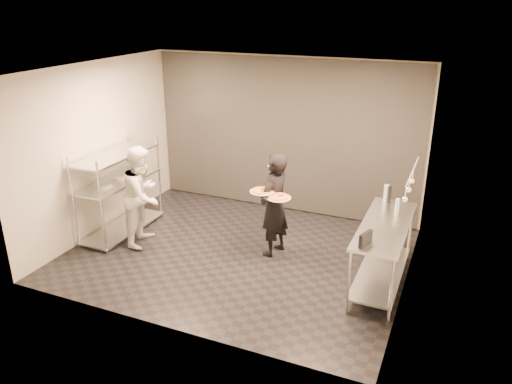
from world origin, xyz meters
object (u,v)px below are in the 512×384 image
at_px(bottle_clear, 397,205).
at_px(chef, 143,196).
at_px(pos_monitor, 366,239).
at_px(bottle_green, 386,193).
at_px(prep_counter, 383,244).
at_px(pass_rack, 119,188).
at_px(salad_plate, 277,164).
at_px(pizza_plate_near, 262,191).
at_px(bottle_dark, 389,194).
at_px(pizza_plate_far, 279,197).
at_px(waiter, 274,205).

bearing_deg(bottle_clear, chef, -170.47).
bearing_deg(pos_monitor, bottle_green, 109.93).
relative_size(prep_counter, bottle_green, 7.11).
height_order(pass_rack, salad_plate, pass_rack).
relative_size(pizza_plate_near, bottle_dark, 1.56).
height_order(chef, pos_monitor, chef).
distance_m(pass_rack, pizza_plate_far, 2.80).
relative_size(salad_plate, bottle_green, 1.12).
xyz_separation_m(pass_rack, bottle_clear, (4.41, 0.46, 0.25)).
relative_size(pos_monitor, bottle_clear, 1.20).
xyz_separation_m(pass_rack, pizza_plate_near, (2.52, 0.09, 0.31)).
xyz_separation_m(pass_rack, salad_plate, (2.58, 0.56, 0.58)).
xyz_separation_m(pass_rack, pos_monitor, (4.21, -0.72, 0.24)).
height_order(pass_rack, bottle_clear, pass_rack).
bearing_deg(bottle_dark, pass_rack, -169.27).
distance_m(chef, pizza_plate_near, 1.96).
bearing_deg(bottle_green, pizza_plate_near, -156.90).
relative_size(pizza_plate_far, salad_plate, 1.26).
relative_size(prep_counter, pizza_plate_near, 5.03).
xyz_separation_m(waiter, bottle_clear, (1.76, 0.19, 0.21)).
distance_m(chef, salad_plate, 2.18).
xyz_separation_m(chef, bottle_clear, (3.81, 0.64, 0.22)).
bearing_deg(bottle_dark, pos_monitor, -90.97).
bearing_deg(pos_monitor, chef, -169.12).
bearing_deg(bottle_green, prep_counter, -80.33).
xyz_separation_m(pizza_plate_far, pos_monitor, (1.42, -0.79, -0.02)).
xyz_separation_m(pos_monitor, bottle_dark, (0.03, 1.52, 0.03)).
bearing_deg(prep_counter, pos_monitor, -99.46).
relative_size(pass_rack, chef, 1.00).
height_order(pizza_plate_far, salad_plate, salad_plate).
xyz_separation_m(pizza_plate_near, bottle_green, (1.67, 0.71, -0.03)).
bearing_deg(pizza_plate_near, pass_rack, -177.95).
distance_m(bottle_green, bottle_dark, 0.04).
bearing_deg(pass_rack, waiter, 5.76).
height_order(chef, salad_plate, chef).
distance_m(pizza_plate_far, salad_plate, 0.62).
xyz_separation_m(prep_counter, waiter, (-1.68, 0.26, 0.18)).
bearing_deg(waiter, pizza_plate_far, 48.37).
distance_m(salad_plate, bottle_green, 1.66).
height_order(pizza_plate_far, bottle_green, bottle_green).
height_order(waiter, bottle_green, waiter).
relative_size(chef, pizza_plate_far, 4.49).
height_order(prep_counter, bottle_clear, bottle_clear).
height_order(salad_plate, pos_monitor, salad_plate).
height_order(waiter, chef, waiter).
bearing_deg(waiter, pass_rack, -71.68).
bearing_deg(salad_plate, pizza_plate_far, -66.41).
bearing_deg(prep_counter, bottle_clear, 80.31).
bearing_deg(pos_monitor, bottle_clear, 99.76).
bearing_deg(pass_rack, bottle_green, 10.83).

